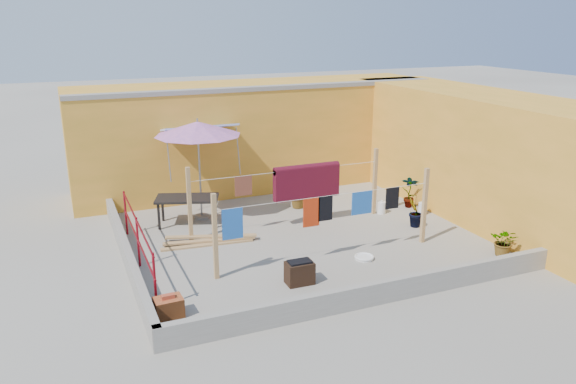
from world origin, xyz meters
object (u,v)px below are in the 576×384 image
at_px(outdoor_table, 187,200).
at_px(plant_back_a, 298,196).
at_px(brazier, 300,272).
at_px(water_jug_a, 381,207).
at_px(patio_umbrella, 198,129).
at_px(water_jug_b, 423,208).
at_px(brick_stack, 169,307).
at_px(green_hose, 321,190).
at_px(white_basin, 364,257).

height_order(outdoor_table, plant_back_a, outdoor_table).
xyz_separation_m(brazier, water_jug_a, (3.76, 3.01, -0.07)).
bearing_deg(outdoor_table, patio_umbrella, 39.44).
distance_m(water_jug_b, plant_back_a, 3.39).
distance_m(brazier, water_jug_a, 4.81).
xyz_separation_m(outdoor_table, brazier, (1.27, -4.17, -0.42)).
distance_m(brick_stack, plant_back_a, 6.48).
bearing_deg(patio_umbrella, brazier, -79.70).
height_order(brick_stack, water_jug_b, brick_stack).
height_order(brick_stack, green_hose, brick_stack).
bearing_deg(outdoor_table, brazier, -73.06).
distance_m(patio_umbrella, white_basin, 5.32).
distance_m(brazier, water_jug_b, 5.37).
bearing_deg(brazier, water_jug_a, 38.70).
xyz_separation_m(white_basin, water_jug_b, (2.95, 1.99, 0.12)).
xyz_separation_m(water_jug_b, plant_back_a, (-2.87, 1.80, 0.19)).
bearing_deg(patio_umbrella, water_jug_a, -18.46).
bearing_deg(brick_stack, white_basin, 10.71).
bearing_deg(water_jug_b, plant_back_a, 147.83).
bearing_deg(brazier, brick_stack, -173.43).
bearing_deg(outdoor_table, brick_stack, -107.20).
height_order(brazier, white_basin, brazier).
bearing_deg(plant_back_a, water_jug_a, -35.00).
bearing_deg(water_jug_b, green_hose, 118.88).
bearing_deg(water_jug_a, green_hose, 104.54).
bearing_deg(water_jug_a, white_basin, -128.50).
distance_m(patio_umbrella, plant_back_a, 3.39).
relative_size(brick_stack, green_hose, 1.00).
bearing_deg(brazier, water_jug_b, 28.02).
bearing_deg(green_hose, water_jug_b, -61.12).
bearing_deg(outdoor_table, water_jug_b, -15.33).
relative_size(brazier, white_basin, 1.27).
relative_size(brick_stack, plant_back_a, 0.74).
distance_m(white_basin, plant_back_a, 3.81).
height_order(patio_umbrella, plant_back_a, patio_umbrella).
distance_m(outdoor_table, water_jug_b, 6.26).
distance_m(outdoor_table, brazier, 4.38).
distance_m(patio_umbrella, water_jug_b, 6.32).
bearing_deg(plant_back_a, white_basin, -91.31).
xyz_separation_m(brick_stack, plant_back_a, (4.53, 4.63, 0.16)).
bearing_deg(water_jug_b, outdoor_table, 164.67).
xyz_separation_m(brazier, white_basin, (1.79, 0.53, -0.20)).
relative_size(green_hose, plant_back_a, 0.74).
bearing_deg(brazier, white_basin, 16.64).
bearing_deg(water_jug_a, plant_back_a, 145.00).
bearing_deg(white_basin, water_jug_a, 51.50).
distance_m(brick_stack, white_basin, 4.53).
distance_m(white_basin, water_jug_b, 3.56).
xyz_separation_m(outdoor_table, plant_back_a, (3.15, 0.16, -0.31)).
bearing_deg(plant_back_a, outdoor_table, -177.18).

